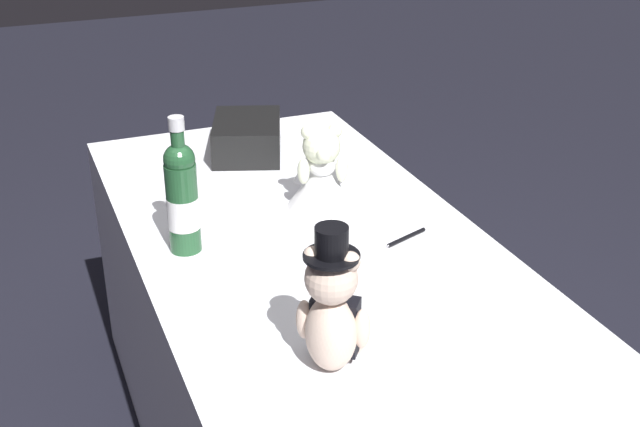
% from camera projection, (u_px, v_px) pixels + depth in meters
% --- Properties ---
extents(reception_table, '(1.86, 0.84, 0.74)m').
position_uv_depth(reception_table, '(320.00, 376.00, 2.13)').
color(reception_table, white).
rests_on(reception_table, ground_plane).
extents(teddy_bear_groom, '(0.14, 0.13, 0.30)m').
position_uv_depth(teddy_bear_groom, '(332.00, 309.00, 1.51)').
color(teddy_bear_groom, beige).
rests_on(teddy_bear_groom, reception_table).
extents(teddy_bear_bride, '(0.23, 0.19, 0.23)m').
position_uv_depth(teddy_bear_bride, '(321.00, 170.00, 2.17)').
color(teddy_bear_bride, white).
rests_on(teddy_bear_bride, reception_table).
extents(champagne_bottle, '(0.08, 0.08, 0.33)m').
position_uv_depth(champagne_bottle, '(182.00, 196.00, 1.91)').
color(champagne_bottle, '#214D2B').
rests_on(champagne_bottle, reception_table).
extents(signing_pen, '(0.06, 0.13, 0.01)m').
position_uv_depth(signing_pen, '(405.00, 238.00, 2.02)').
color(signing_pen, black).
rests_on(signing_pen, reception_table).
extents(gift_case_black, '(0.32, 0.28, 0.11)m').
position_uv_depth(gift_case_black, '(247.00, 137.00, 2.50)').
color(gift_case_black, black).
rests_on(gift_case_black, reception_table).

